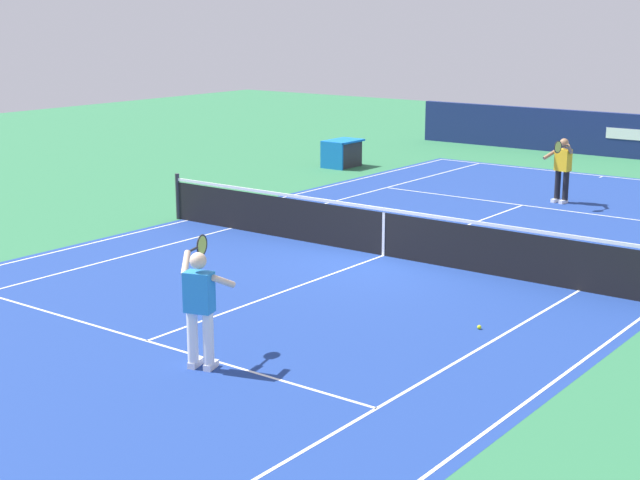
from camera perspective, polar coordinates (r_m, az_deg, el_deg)
ground_plane at (r=19.16m, az=3.82°, el=-0.94°), size 60.00×60.00×0.00m
court_slab at (r=19.16m, az=3.82°, el=-0.93°), size 24.20×11.40×0.00m
court_line_markings at (r=19.16m, az=3.82°, el=-0.92°), size 23.85×11.05×0.01m
tennis_net at (r=19.05m, az=3.85°, el=0.50°), size 0.10×11.70×1.08m
tennis_player_near at (r=13.00m, az=-7.20°, el=-3.79°), size 0.97×0.88×1.70m
tennis_player_far at (r=25.05m, az=14.31°, el=4.27°), size 1.14×0.77×1.70m
tennis_ball at (r=14.94m, az=9.52°, el=-5.17°), size 0.07×0.07×0.07m
equipment_cart_tarped at (r=30.09m, az=1.35°, el=5.22°), size 1.25×0.84×0.85m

